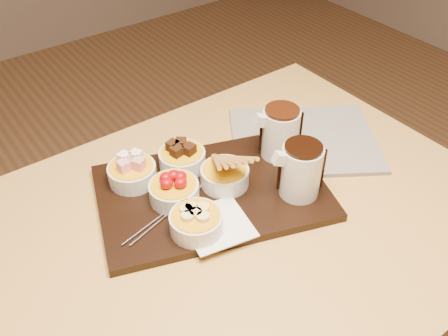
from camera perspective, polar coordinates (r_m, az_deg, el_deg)
dining_table at (r=1.04m, az=-1.92°, el=-11.10°), size 1.20×0.80×0.75m
serving_board at (r=1.03m, az=-1.35°, el=-2.82°), size 0.53×0.43×0.02m
napkin at (r=0.95m, az=-0.81°, el=-6.50°), size 0.14×0.14×0.00m
bowl_marshmallows at (r=1.05m, az=-10.44°, el=-0.65°), size 0.10×0.10×0.04m
bowl_cake at (r=1.07m, az=-4.78°, el=0.98°), size 0.10×0.10×0.04m
bowl_strawberries at (r=0.99m, az=-5.73°, el=-2.73°), size 0.10×0.10×0.04m
bowl_biscotti at (r=1.02m, az=0.08°, el=-0.96°), size 0.10×0.10×0.04m
bowl_bananas at (r=0.93m, az=-3.20°, el=-6.28°), size 0.10×0.10×0.04m
pitcher_dark_chocolate at (r=0.99m, az=8.77°, el=-0.35°), size 0.10×0.10×0.11m
pitcher_milk_chocolate at (r=1.09m, az=6.45°, el=3.97°), size 0.10×0.10×0.11m
fondue_skewers at (r=0.99m, az=-5.91°, el=-4.45°), size 0.09×0.26×0.01m
newspaper at (r=1.19m, az=9.10°, el=3.22°), size 0.43×0.41×0.01m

